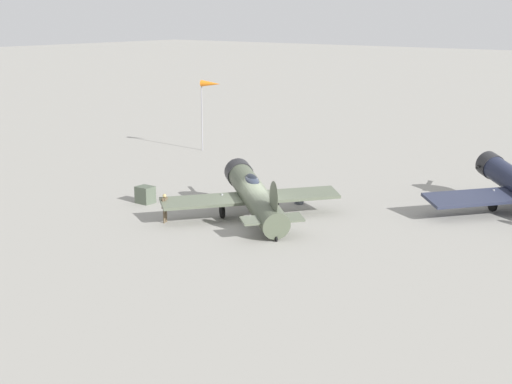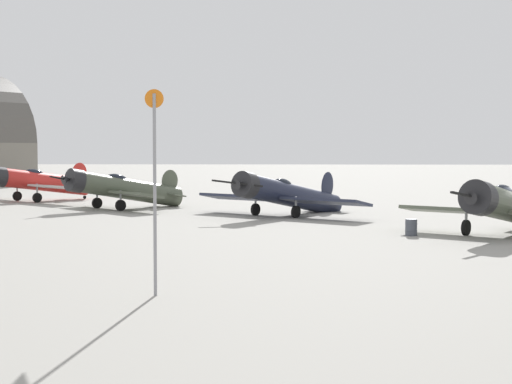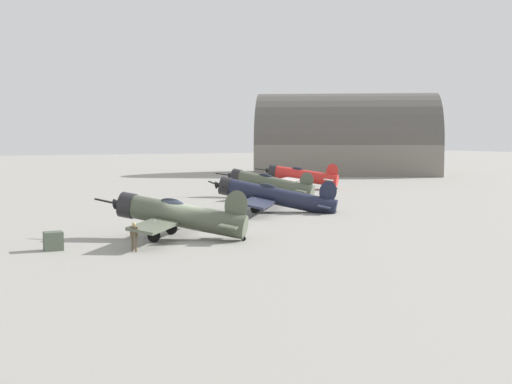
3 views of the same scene
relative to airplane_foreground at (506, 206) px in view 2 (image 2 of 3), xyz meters
The scene contains 7 objects.
ground_plane 1.61m from the airplane_foreground, 36.12° to the right, with size 400.00×400.00×0.00m, color gray.
airplane_foreground is the anchor object (origin of this frame).
airplane_mid_apron 16.63m from the airplane_foreground, 42.07° to the left, with size 10.29×11.49×3.41m.
airplane_far_line 29.37m from the airplane_foreground, 52.75° to the left, with size 9.17×9.15×3.14m.
airplane_outer_stand 41.92m from the airplane_foreground, 50.71° to the left, with size 9.93×10.58×3.32m.
fuel_drum 4.87m from the airplane_foreground, 90.55° to the left, with size 0.63×0.63×0.85m.
windsock_mast 22.77m from the airplane_foreground, 137.83° to the left, with size 1.92×0.96×6.16m.
Camera 2 is at (-41.64, 11.03, 4.36)m, focal length 56.78 mm.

